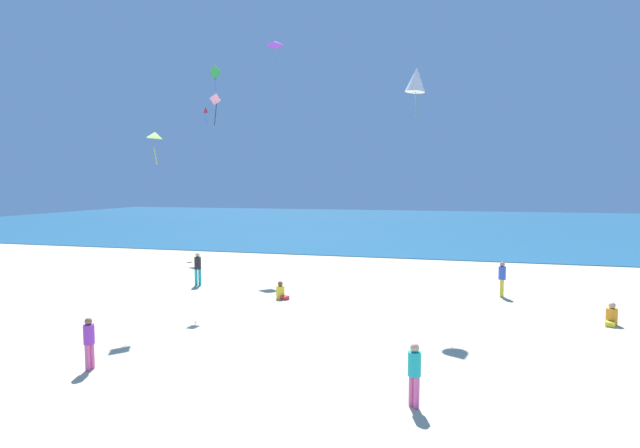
# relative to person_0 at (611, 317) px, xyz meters

# --- Properties ---
(ground_plane) EXTENTS (120.00, 120.00, 0.00)m
(ground_plane) POSITION_rel_person_0_xyz_m (-10.84, 3.82, -0.30)
(ground_plane) COLOR beige
(ocean_water) EXTENTS (120.00, 60.00, 0.05)m
(ocean_water) POSITION_rel_person_0_xyz_m (-10.84, 44.07, -0.27)
(ocean_water) COLOR #236084
(ocean_water) RESTS_ON ground_plane
(person_0) EXTENTS (0.55, 0.72, 0.81)m
(person_0) POSITION_rel_person_0_xyz_m (0.00, 0.00, 0.00)
(person_0) COLOR orange
(person_0) RESTS_ON ground_plane
(person_1) EXTENTS (0.46, 0.46, 1.63)m
(person_1) POSITION_rel_person_0_xyz_m (-17.69, 2.60, 0.64)
(person_1) COLOR #19ADB2
(person_1) RESTS_ON ground_plane
(person_2) EXTENTS (0.69, 0.57, 0.77)m
(person_2) POSITION_rel_person_0_xyz_m (-12.76, 0.88, -0.02)
(person_2) COLOR yellow
(person_2) RESTS_ON ground_plane
(person_3) EXTENTS (0.39, 0.39, 1.57)m
(person_3) POSITION_rel_person_0_xyz_m (-3.38, 3.74, 0.61)
(person_3) COLOR yellow
(person_3) RESTS_ON ground_plane
(person_4) EXTENTS (0.32, 0.32, 1.43)m
(person_4) POSITION_rel_person_0_xyz_m (-14.98, -8.45, 0.53)
(person_4) COLOR #D8599E
(person_4) RESTS_ON ground_plane
(person_5) EXTENTS (0.42, 0.42, 1.48)m
(person_5) POSITION_rel_person_0_xyz_m (-6.31, -8.57, 0.56)
(person_5) COLOR #D8599E
(person_5) RESTS_ON ground_plane
(kite_white) EXTENTS (0.89, 0.82, 1.95)m
(kite_white) POSITION_rel_person_0_xyz_m (-7.08, 0.99, 8.84)
(kite_white) COLOR white
(kite_pink) EXTENTS (0.39, 0.42, 1.42)m
(kite_pink) POSITION_rel_person_0_xyz_m (-16.06, 1.51, 8.44)
(kite_pink) COLOR pink
(kite_purple) EXTENTS (0.87, 0.70, 1.95)m
(kite_purple) POSITION_rel_person_0_xyz_m (-16.53, 10.95, 13.46)
(kite_purple) COLOR purple
(kite_lime) EXTENTS (0.57, 0.74, 1.23)m
(kite_lime) POSITION_rel_person_0_xyz_m (-16.52, -2.65, 6.56)
(kite_lime) COLOR #99DB33
(kite_green) EXTENTS (1.06, 0.24, 1.85)m
(kite_green) POSITION_rel_person_0_xyz_m (-22.96, 15.54, 12.97)
(kite_green) COLOR green
(kite_red) EXTENTS (0.54, 0.53, 1.34)m
(kite_red) POSITION_rel_person_0_xyz_m (-23.79, 15.55, 10.26)
(kite_red) COLOR red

